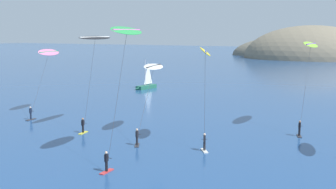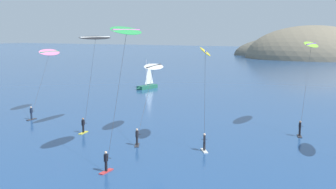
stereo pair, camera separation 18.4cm
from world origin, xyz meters
TOP-DOWN VIEW (x-y plane):
  - headland_island at (-8.36, 176.95)m, footprint 66.05×48.03m
  - sailboat_near at (-21.67, 60.21)m, footprint 2.25×5.97m
  - kitesurfer_green at (-0.71, 19.37)m, footprint 1.91×7.28m
  - kitesurfer_pink at (-21.48, 32.89)m, footprint 2.49×8.45m
  - kitesurfer_yellow at (3.64, 26.72)m, footprint 2.84×5.21m
  - kitesurfer_lime at (11.65, 38.54)m, footprint 1.57×8.02m
  - kitesurfer_black at (-10.31, 28.18)m, footprint 1.57×6.92m
  - kitesurfer_white at (-3.22, 28.86)m, footprint 2.86×9.15m

SIDE VIEW (x-z plane):
  - headland_island at x=-8.36m, z-range -13.73..13.73m
  - sailboat_near at x=-21.67m, z-range -2.21..3.49m
  - kitesurfer_white at x=-3.22m, z-range 3.01..10.67m
  - kitesurfer_pink at x=-21.48m, z-range 3.29..12.10m
  - kitesurfer_yellow at x=3.64m, z-range 3.51..13.17m
  - kitesurfer_lime at x=11.65m, z-range 3.96..14.01m
  - kitesurfer_black at x=-10.31m, z-range 4.30..14.97m
  - kitesurfer_green at x=-0.71m, z-range 4.58..16.19m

